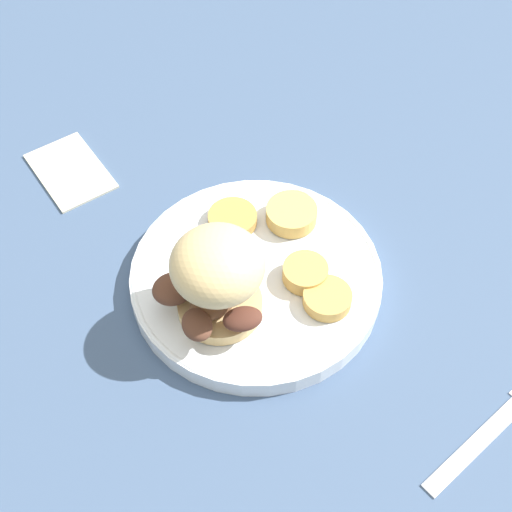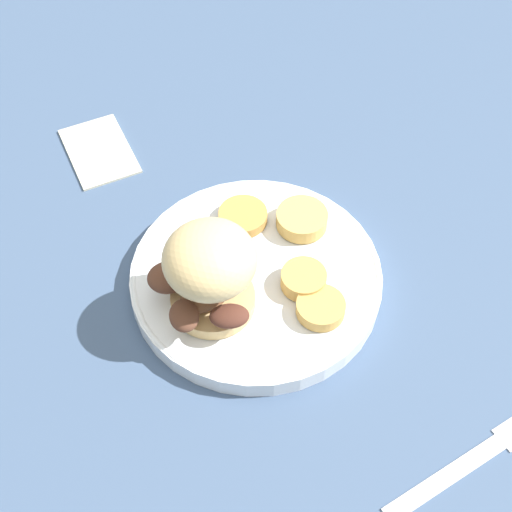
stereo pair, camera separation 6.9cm
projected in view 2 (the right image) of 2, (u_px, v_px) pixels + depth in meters
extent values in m
plane|color=#3D5170|center=(256.00, 284.00, 0.73)|extent=(4.00, 4.00, 0.00)
cylinder|color=white|center=(256.00, 278.00, 0.72)|extent=(0.25, 0.25, 0.02)
torus|color=white|center=(256.00, 273.00, 0.71)|extent=(0.25, 0.25, 0.01)
cylinder|color=tan|center=(213.00, 300.00, 0.68)|extent=(0.08, 0.08, 0.01)
ellipsoid|color=#563323|center=(184.00, 316.00, 0.65)|extent=(0.04, 0.03, 0.02)
ellipsoid|color=#4C281E|center=(227.00, 258.00, 0.69)|extent=(0.05, 0.05, 0.02)
ellipsoid|color=#4C281E|center=(229.00, 316.00, 0.65)|extent=(0.03, 0.04, 0.02)
ellipsoid|color=#563323|center=(203.00, 273.00, 0.68)|extent=(0.04, 0.03, 0.02)
ellipsoid|color=#4C281E|center=(213.00, 286.00, 0.67)|extent=(0.04, 0.05, 0.02)
ellipsoid|color=#563323|center=(167.00, 275.00, 0.67)|extent=(0.04, 0.04, 0.02)
ellipsoid|color=brown|center=(204.00, 298.00, 0.67)|extent=(0.04, 0.05, 0.02)
ellipsoid|color=#E5C17F|center=(210.00, 259.00, 0.63)|extent=(0.09, 0.09, 0.06)
cylinder|color=#BC8942|center=(243.00, 216.00, 0.75)|extent=(0.05, 0.05, 0.01)
cylinder|color=tan|center=(304.00, 279.00, 0.70)|extent=(0.05, 0.05, 0.02)
cylinder|color=tan|center=(321.00, 308.00, 0.68)|extent=(0.05, 0.05, 0.01)
cylinder|color=tan|center=(302.00, 219.00, 0.74)|extent=(0.05, 0.05, 0.02)
cube|color=silver|center=(446.00, 478.00, 0.61)|extent=(0.04, 0.13, 0.00)
cube|color=beige|center=(99.00, 150.00, 0.85)|extent=(0.12, 0.08, 0.01)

